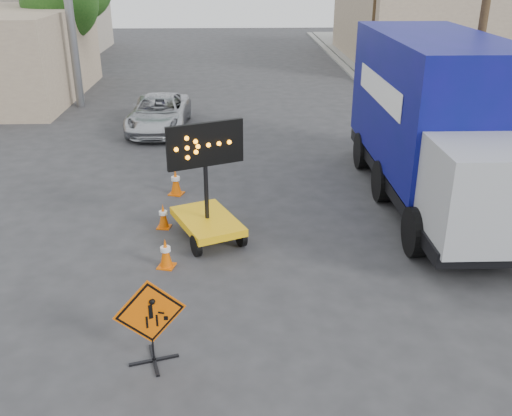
{
  "coord_description": "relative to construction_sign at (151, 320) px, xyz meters",
  "views": [
    {
      "loc": [
        0.46,
        -7.74,
        6.09
      ],
      "look_at": [
        0.83,
        2.16,
        1.76
      ],
      "focal_mm": 40.0,
      "sensor_mm": 36.0,
      "label": 1
    }
  ],
  "objects": [
    {
      "name": "ground",
      "position": [
        0.93,
        0.07,
        -0.82
      ],
      "size": [
        100.0,
        100.0,
        0.0
      ],
      "primitive_type": "plane",
      "color": "#2D2D30",
      "rests_on": "ground"
    },
    {
      "name": "curb_right",
      "position": [
        8.13,
        15.07,
        -0.76
      ],
      "size": [
        0.4,
        60.0,
        0.12
      ],
      "primitive_type": "cube",
      "color": "gray",
      "rests_on": "ground"
    },
    {
      "name": "sidewalk_right",
      "position": [
        10.43,
        15.07,
        -0.74
      ],
      "size": [
        4.0,
        60.0,
        0.15
      ],
      "primitive_type": "cube",
      "color": "gray",
      "rests_on": "ground"
    },
    {
      "name": "storefront_left_far",
      "position": [
        -14.07,
        34.07,
        1.38
      ],
      "size": [
        12.0,
        10.0,
        4.4
      ],
      "primitive_type": "cube",
      "color": "#AA9E8E",
      "rests_on": "ground"
    },
    {
      "name": "building_right_far",
      "position": [
        13.93,
        30.07,
        1.48
      ],
      "size": [
        10.0,
        14.0,
        4.6
      ],
      "primitive_type": "cube",
      "color": "tan",
      "rests_on": "ground"
    },
    {
      "name": "utility_pole_near",
      "position": [
        8.93,
        10.07,
        3.87
      ],
      "size": [
        1.8,
        0.26,
        9.0
      ],
      "color": "#47361E",
      "rests_on": "ground"
    },
    {
      "name": "tree_left_near",
      "position": [
        -7.07,
        22.07,
        3.35
      ],
      "size": [
        3.71,
        3.71,
        6.03
      ],
      "color": "#47361E",
      "rests_on": "ground"
    },
    {
      "name": "construction_sign",
      "position": [
        0.0,
        0.0,
        0.0
      ],
      "size": [
        1.13,
        0.81,
        1.54
      ],
      "rotation": [
        0.0,
        0.0,
        0.28
      ],
      "color": "black",
      "rests_on": "ground"
    },
    {
      "name": "arrow_board",
      "position": [
        0.71,
        4.5,
        -0.18
      ],
      "size": [
        1.89,
        2.3,
        2.84
      ],
      "rotation": [
        0.0,
        0.0,
        0.41
      ],
      "color": "#F5B60D",
      "rests_on": "ground"
    },
    {
      "name": "pickup_truck",
      "position": [
        -1.54,
        14.07,
        -0.17
      ],
      "size": [
        2.21,
        4.7,
        1.3
      ],
      "primitive_type": "imported",
      "rotation": [
        0.0,
        0.0,
        -0.01
      ],
      "color": "silver",
      "rests_on": "ground"
    },
    {
      "name": "box_truck",
      "position": [
        6.66,
        6.63,
        1.14
      ],
      "size": [
        2.96,
        9.11,
        4.32
      ],
      "rotation": [
        0.0,
        0.0,
        -0.01
      ],
      "color": "black",
      "rests_on": "ground"
    },
    {
      "name": "cone_a",
      "position": [
        -0.13,
        3.16,
        -0.48
      ],
      "size": [
        0.42,
        0.42,
        0.68
      ],
      "rotation": [
        0.0,
        0.0,
        -0.25
      ],
      "color": "#DD5704",
      "rests_on": "ground"
    },
    {
      "name": "cone_b",
      "position": [
        -0.4,
        5.14,
        -0.5
      ],
      "size": [
        0.36,
        0.36,
        0.63
      ],
      "rotation": [
        0.0,
        0.0,
        -0.16
      ],
      "color": "#DD5704",
      "rests_on": "ground"
    },
    {
      "name": "cone_c",
      "position": [
        -0.3,
        7.33,
        -0.45
      ],
      "size": [
        0.47,
        0.47,
        0.74
      ],
      "rotation": [
        0.0,
        0.0,
        -0.32
      ],
      "color": "#DD5704",
      "rests_on": "ground"
    }
  ]
}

